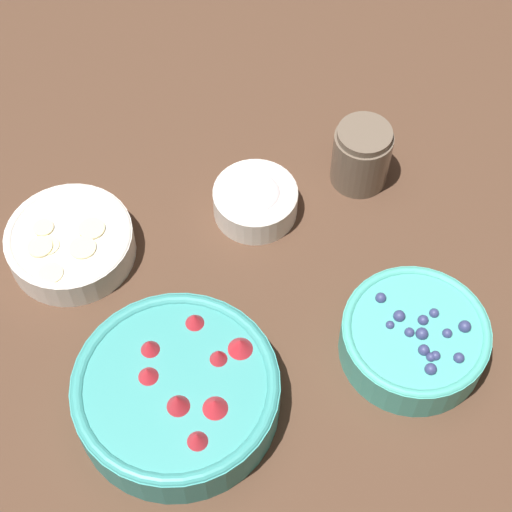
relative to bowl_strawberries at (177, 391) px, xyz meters
name	(u,v)px	position (x,y,z in m)	size (l,w,h in m)	color
ground_plane	(234,332)	(0.10, 0.05, -0.04)	(4.00, 4.00, 0.00)	#4C3323
bowl_strawberries	(177,391)	(0.00, 0.00, 0.00)	(0.23, 0.23, 0.08)	teal
bowl_blueberries	(414,338)	(0.27, -0.08, 0.00)	(0.17, 0.17, 0.06)	#47AD9E
bowl_bananas	(70,242)	(-0.02, 0.26, -0.01)	(0.16, 0.16, 0.05)	silver
bowl_cream	(255,199)	(0.21, 0.20, -0.01)	(0.11, 0.11, 0.05)	white
jar_chocolate	(361,157)	(0.37, 0.18, 0.01)	(0.08, 0.08, 0.09)	brown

